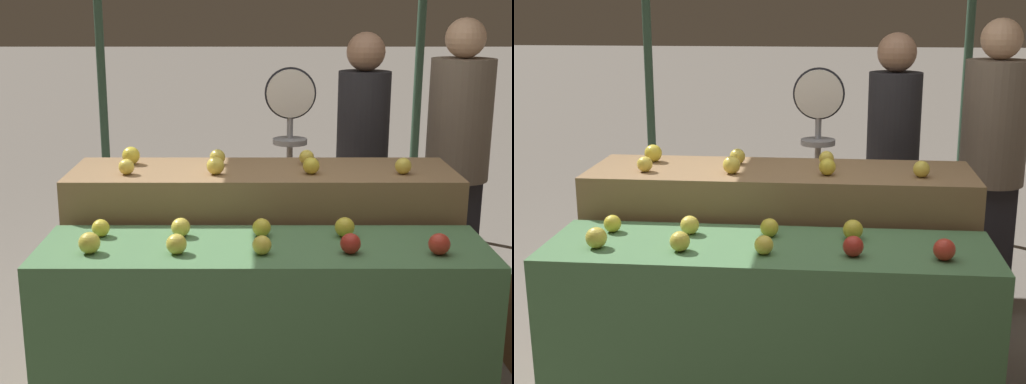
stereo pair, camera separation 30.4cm
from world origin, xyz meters
TOP-DOWN VIEW (x-y plane):
  - display_counter_front at (0.00, 0.00)m, footprint 1.88×0.55m
  - display_counter_back at (0.00, 0.60)m, footprint 1.88×0.55m
  - apple_front_0 at (-0.70, -0.10)m, footprint 0.09×0.09m
  - apple_front_1 at (-0.35, -0.11)m, footprint 0.08×0.08m
  - apple_front_2 at (-0.01, -0.11)m, footprint 0.08×0.08m
  - apple_front_3 at (0.35, -0.10)m, footprint 0.08×0.08m
  - apple_front_4 at (0.70, -0.11)m, footprint 0.09×0.09m
  - apple_front_5 at (-0.70, 0.11)m, footprint 0.08×0.08m
  - apple_front_6 at (-0.36, 0.12)m, footprint 0.08×0.08m
  - apple_front_7 at (-0.01, 0.12)m, footprint 0.08×0.08m
  - apple_front_8 at (0.35, 0.11)m, footprint 0.09×0.09m
  - apple_back_0 at (-0.65, 0.49)m, footprint 0.08×0.08m
  - apple_back_1 at (-0.23, 0.49)m, footprint 0.08×0.08m
  - apple_back_2 at (0.23, 0.50)m, footprint 0.08×0.08m
  - apple_back_3 at (0.67, 0.50)m, footprint 0.08×0.08m
  - apple_back_4 at (-0.66, 0.71)m, footprint 0.09×0.09m
  - apple_back_5 at (-0.23, 0.70)m, footprint 0.08×0.08m
  - apple_back_6 at (0.22, 0.70)m, footprint 0.08×0.08m
  - produce_scale at (0.16, 1.26)m, footprint 0.30×0.20m
  - person_vendor_at_scale at (0.60, 1.36)m, footprint 0.33×0.33m
  - person_customer_left at (1.19, 1.41)m, footprint 0.47×0.47m

SIDE VIEW (x-z plane):
  - display_counter_front at x=0.00m, z-range 0.00..0.89m
  - display_counter_back at x=0.00m, z-range 0.00..1.08m
  - apple_front_5 at x=-0.70m, z-range 0.89..0.97m
  - apple_front_2 at x=-0.01m, z-range 0.89..0.97m
  - apple_front_7 at x=-0.01m, z-range 0.89..0.97m
  - apple_front_6 at x=-0.36m, z-range 0.89..0.97m
  - apple_front_1 at x=-0.35m, z-range 0.89..0.98m
  - apple_front_3 at x=0.35m, z-range 0.89..0.98m
  - apple_front_8 at x=0.35m, z-range 0.89..0.98m
  - apple_front_4 at x=0.70m, z-range 0.89..0.98m
  - apple_front_0 at x=-0.70m, z-range 0.89..0.98m
  - person_vendor_at_scale at x=0.60m, z-range 0.15..1.86m
  - person_customer_left at x=1.19m, z-range 0.14..1.93m
  - produce_scale at x=0.16m, z-range 0.35..1.87m
  - apple_back_0 at x=-0.65m, z-range 1.08..1.15m
  - apple_back_6 at x=0.22m, z-range 1.08..1.15m
  - apple_back_5 at x=-0.23m, z-range 1.08..1.16m
  - apple_back_3 at x=0.67m, z-range 1.08..1.16m
  - apple_back_2 at x=0.23m, z-range 1.08..1.16m
  - apple_back_1 at x=-0.23m, z-range 1.08..1.16m
  - apple_back_4 at x=-0.66m, z-range 1.08..1.17m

